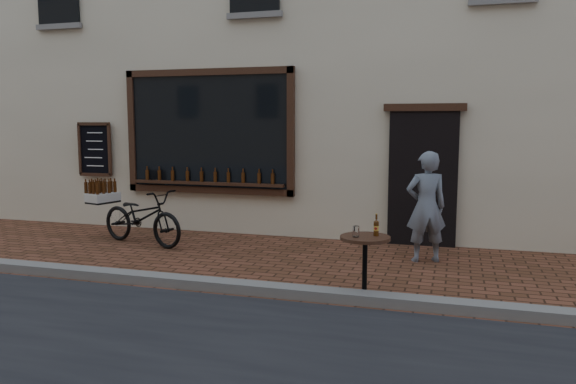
# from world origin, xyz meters

# --- Properties ---
(ground) EXTENTS (90.00, 90.00, 0.00)m
(ground) POSITION_xyz_m (0.00, 0.00, 0.00)
(ground) COLOR #4C2A18
(ground) RESTS_ON ground
(kerb) EXTENTS (90.00, 0.25, 0.12)m
(kerb) POSITION_xyz_m (0.00, 0.20, 0.06)
(kerb) COLOR slate
(kerb) RESTS_ON ground
(cargo_bicycle) EXTENTS (2.14, 1.11, 0.99)m
(cargo_bicycle) POSITION_xyz_m (-2.58, 2.20, 0.47)
(cargo_bicycle) COLOR black
(cargo_bicycle) RESTS_ON ground
(bistro_table) EXTENTS (0.57, 0.57, 0.99)m
(bistro_table) POSITION_xyz_m (1.46, 0.35, 0.53)
(bistro_table) COLOR black
(bistro_table) RESTS_ON ground
(pedestrian) EXTENTS (0.68, 0.56, 1.61)m
(pedestrian) POSITION_xyz_m (2.02, 2.37, 0.81)
(pedestrian) COLOR slate
(pedestrian) RESTS_ON ground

